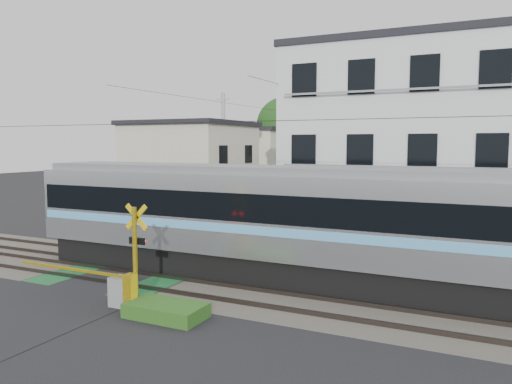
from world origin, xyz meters
The scene contains 11 objects.
ground centered at (0.00, 0.00, 0.00)m, with size 120.00×120.00×0.00m, color black.
track_bed centered at (0.00, 0.00, 0.04)m, with size 120.00×120.00×0.14m.
crossing_signal_near centered at (2.59, -3.65, 0.71)m, with size 4.74×0.65×3.09m.
crossing_signal_far centered at (-2.59, 3.65, 0.71)m, with size 4.74×0.65×3.09m.
apartment_block centered at (8.50, 9.49, 4.66)m, with size 10.20×8.36×9.30m.
houses_row centered at (0.25, 25.92, 3.24)m, with size 22.07×31.35×6.80m.
tree_hill centered at (0.19, 48.33, 5.72)m, with size 40.00×13.30×11.53m.
catenary centered at (6.00, 0.03, 3.70)m, with size 60.00×5.04×7.00m.
utility_poles centered at (-1.05, 23.01, 4.08)m, with size 7.90×42.00×8.00m.
pedestrian centered at (-0.01, 30.34, 0.78)m, with size 0.57×0.37×1.56m, color black.
weed_patches centered at (1.76, -0.09, 0.18)m, with size 10.25×8.80×0.40m.
Camera 1 is at (12.27, -14.85, 4.82)m, focal length 35.00 mm.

